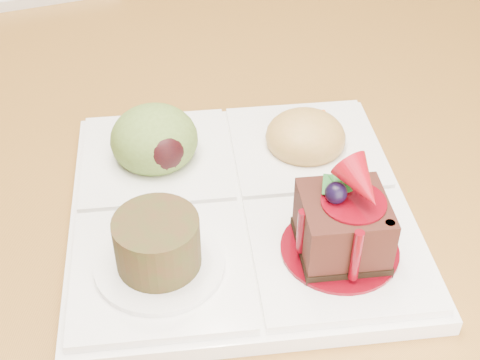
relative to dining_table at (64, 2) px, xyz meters
name	(u,v)px	position (x,y,z in m)	size (l,w,h in m)	color
ground	(122,320)	(0.00, 0.00, -0.68)	(6.00, 6.00, 0.00)	#5B2E1A
dining_table	(64,2)	(0.00, 0.00, 0.00)	(1.00, 1.80, 0.75)	olive
sampler_plate	(237,195)	(-0.02, -0.55, 0.09)	(0.30, 0.30, 0.09)	white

